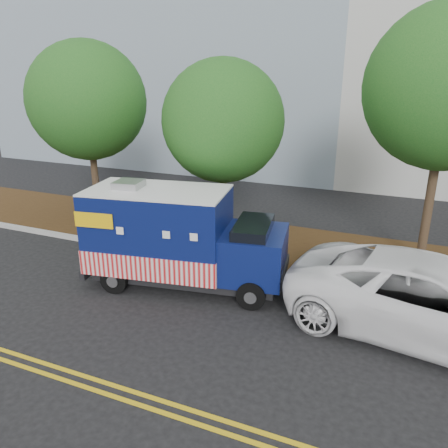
% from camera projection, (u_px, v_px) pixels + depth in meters
% --- Properties ---
extents(ground, '(120.00, 120.00, 0.00)m').
position_uv_depth(ground, '(192.00, 283.00, 12.53)').
color(ground, black).
rests_on(ground, ground).
extents(curb, '(120.00, 0.18, 0.15)m').
position_uv_depth(curb, '(212.00, 262.00, 13.72)').
color(curb, '#9E9E99').
rests_on(curb, ground).
extents(mulch_strip, '(120.00, 4.00, 0.15)m').
position_uv_depth(mulch_strip, '(236.00, 240.00, 15.55)').
color(mulch_strip, '#33200E').
rests_on(mulch_strip, ground).
extents(centerline_near, '(120.00, 0.10, 0.01)m').
position_uv_depth(centerline_near, '(91.00, 378.00, 8.66)').
color(centerline_near, gold).
rests_on(centerline_near, ground).
extents(centerline_far, '(120.00, 0.10, 0.01)m').
position_uv_depth(centerline_far, '(82.00, 386.00, 8.44)').
color(centerline_far, gold).
rests_on(centerline_far, ground).
extents(tree_a, '(4.41, 4.41, 6.89)m').
position_uv_depth(tree_a, '(87.00, 101.00, 16.39)').
color(tree_a, '#38281C').
rests_on(tree_a, ground).
extents(tree_b, '(3.93, 3.93, 6.20)m').
position_uv_depth(tree_b, '(223.00, 122.00, 13.95)').
color(tree_b, '#38281C').
rests_on(tree_b, ground).
extents(tree_c, '(4.52, 4.52, 7.60)m').
position_uv_depth(tree_c, '(448.00, 88.00, 11.80)').
color(tree_c, '#38281C').
rests_on(tree_c, ground).
extents(sign_post, '(0.06, 0.06, 2.40)m').
position_uv_depth(sign_post, '(101.00, 210.00, 15.12)').
color(sign_post, '#473828').
rests_on(sign_post, ground).
extents(food_truck, '(5.82, 2.92, 2.94)m').
position_uv_depth(food_truck, '(176.00, 240.00, 12.11)').
color(food_truck, black).
rests_on(food_truck, ground).
extents(white_car, '(6.89, 3.92, 1.81)m').
position_uv_depth(white_car, '(435.00, 300.00, 9.79)').
color(white_car, white).
rests_on(white_car, ground).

